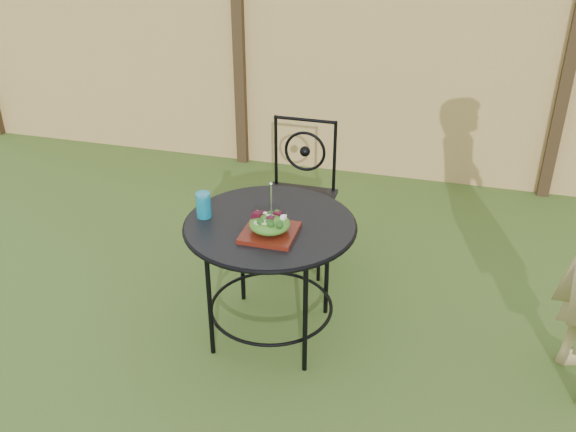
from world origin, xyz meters
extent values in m
plane|color=#294616|center=(0.00, 0.00, 0.00)|extent=(60.00, 60.00, 0.00)
cube|color=#ECC274|center=(0.00, 2.20, 0.90)|extent=(8.00, 0.05, 1.80)
cube|color=black|center=(-1.30, 2.15, 0.95)|extent=(0.09, 0.09, 1.90)
cube|color=black|center=(1.30, 2.15, 0.95)|extent=(0.09, 0.09, 1.90)
cylinder|color=black|center=(-0.34, -0.14, 0.71)|extent=(0.90, 0.90, 0.02)
torus|color=black|center=(-0.34, -0.14, 0.71)|extent=(0.92, 0.92, 0.02)
torus|color=black|center=(-0.34, -0.14, 0.18)|extent=(0.70, 0.70, 0.02)
cylinder|color=black|center=(-0.08, 0.12, 0.35)|extent=(0.03, 0.03, 0.71)
cylinder|color=black|center=(-0.60, 0.12, 0.35)|extent=(0.03, 0.03, 0.71)
cylinder|color=black|center=(-0.60, -0.40, 0.35)|extent=(0.03, 0.03, 0.71)
cylinder|color=black|center=(-0.08, -0.40, 0.35)|extent=(0.03, 0.03, 0.71)
cube|color=black|center=(-0.40, 0.64, 0.45)|extent=(0.46, 0.46, 0.03)
cylinder|color=black|center=(-0.40, 0.85, 0.94)|extent=(0.42, 0.02, 0.02)
torus|color=black|center=(-0.40, 0.85, 0.72)|extent=(0.28, 0.02, 0.28)
cylinder|color=black|center=(-0.60, 0.44, 0.22)|extent=(0.02, 0.02, 0.44)
cylinder|color=black|center=(-0.20, 0.44, 0.22)|extent=(0.02, 0.02, 0.44)
cylinder|color=black|center=(-0.60, 0.84, 0.22)|extent=(0.02, 0.02, 0.44)
cylinder|color=black|center=(-0.20, 0.84, 0.22)|extent=(0.02, 0.02, 0.44)
cylinder|color=black|center=(-0.60, 0.85, 0.70)|extent=(0.02, 0.02, 0.50)
cylinder|color=black|center=(-0.20, 0.85, 0.70)|extent=(0.02, 0.02, 0.50)
cube|color=#441109|center=(-0.31, -0.26, 0.74)|extent=(0.27, 0.27, 0.02)
ellipsoid|color=#235614|center=(-0.31, -0.26, 0.79)|extent=(0.21, 0.21, 0.08)
cylinder|color=silver|center=(-0.30, -0.26, 0.92)|extent=(0.01, 0.01, 0.18)
cylinder|color=#0D7C9D|center=(-0.70, -0.17, 0.79)|extent=(0.08, 0.08, 0.14)
camera|label=1|loc=(0.53, -2.96, 2.37)|focal=40.00mm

